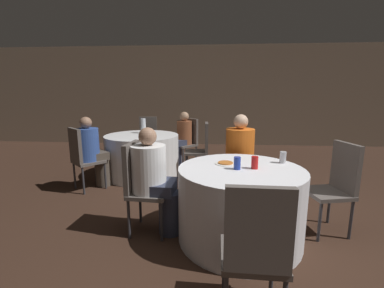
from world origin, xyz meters
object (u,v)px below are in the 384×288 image
Objects in this scene: chair_far_north at (148,135)px; bottle_far at (143,126)px; table_near at (240,204)px; chair_far_east at (202,145)px; chair_near_north at (239,159)px; person_orange_shirt at (240,158)px; soda_can_red at (255,163)px; chair_far_northeast at (188,138)px; chair_far_southwest at (82,154)px; pizza_plate_near at (226,163)px; soda_can_silver at (283,157)px; person_white_shirt at (155,180)px; table_far at (142,155)px; person_floral_shirt at (181,140)px; chair_near_east at (337,181)px; soda_can_blue at (237,163)px; chair_near_south at (255,246)px; chair_near_west at (140,180)px; person_blue_shirt at (93,152)px.

chair_far_north is 3.55× the size of bottle_far.
table_near is 2.07m from chair_far_east.
table_near is 1.28× the size of chair_near_north.
person_orange_shirt reaches higher than soda_can_red.
chair_far_northeast and chair_far_southwest have the same top height.
soda_can_red is (0.27, -0.16, 0.05)m from pizza_plate_near.
table_near is at bearing -153.29° from soda_can_silver.
table_far is at bearing -157.14° from person_white_shirt.
chair_far_southwest is 0.81× the size of person_orange_shirt.
person_floral_shirt is (0.63, 0.62, 0.18)m from table_far.
chair_far_north is 2.78m from person_orange_shirt.
chair_near_north is (-0.92, 0.82, 0.00)m from chair_near_east.
soda_can_blue is 1.00× the size of soda_can_silver.
soda_can_silver is (1.22, -2.49, 0.23)m from chair_far_northeast.
table_far is 1.09m from chair_far_southwest.
soda_can_red is (1.65, -1.98, 0.43)m from table_far.
chair_near_east is at bearing 51.56° from chair_near_south.
chair_far_east is 7.92× the size of soda_can_red.
soda_can_red is (-0.89, -0.22, 0.23)m from chair_near_east.
soda_can_silver is 0.45× the size of bottle_far.
soda_can_red is (0.89, -2.73, 0.23)m from chair_far_northeast.
bottle_far is (-1.65, 1.16, 0.31)m from chair_near_north.
person_white_shirt reaches higher than soda_can_red.
chair_near_west reaches higher than table_far.
soda_can_blue is at bearing 109.98° from chair_far_north.
table_near is at bearing -52.23° from table_far.
table_near is 4.54× the size of bottle_far.
person_blue_shirt is at bearing -5.55° from person_orange_shirt.
chair_far_north is 3.53m from soda_can_silver.
person_floral_shirt is (0.78, -0.44, -0.02)m from chair_far_north.
chair_far_southwest is (-0.71, -0.80, 0.20)m from table_far.
chair_near_east is 1.00× the size of chair_near_west.
chair_near_south is 0.87× the size of person_floral_shirt.
soda_can_red is at bearing 90.14° from chair_near_west.
chair_near_north is 3.55× the size of bottle_far.
chair_near_south is 1.00× the size of chair_near_north.
chair_near_west is 2.66m from chair_far_northeast.
person_floral_shirt is 0.93× the size of person_orange_shirt.
table_near is 1.03× the size of person_orange_shirt.
pizza_plate_near is (-0.14, 0.15, 0.38)m from table_near.
chair_near_south is at bearing -110.84° from soda_can_silver.
chair_near_east is 1.11m from soda_can_blue.
chair_near_east and chair_far_northeast have the same top height.
chair_near_east is (2.54, -1.76, 0.20)m from table_far.
chair_near_north is 1.00× the size of chair_far_northeast.
chair_near_south reaches higher than table_near.
chair_near_east is 4.43× the size of pizza_plate_near.
chair_far_east is at bearing 158.75° from chair_far_northeast.
chair_far_northeast is 1.00m from bottle_far.
chair_near_west and chair_far_northeast have the same top height.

